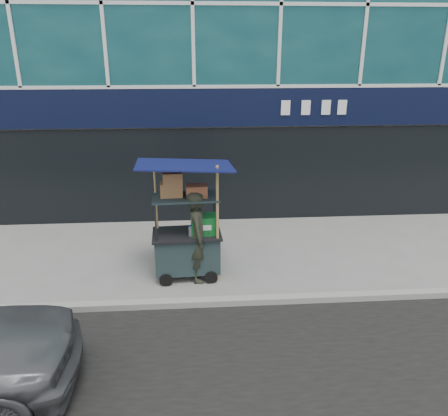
{
  "coord_description": "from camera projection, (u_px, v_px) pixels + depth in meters",
  "views": [
    {
      "loc": [
        -0.04,
        -6.83,
        4.24
      ],
      "look_at": [
        0.52,
        1.2,
        1.3
      ],
      "focal_mm": 35.0,
      "sensor_mm": 36.0,
      "label": 1
    }
  ],
  "objects": [
    {
      "name": "ground",
      "position": [
        200.0,
        299.0,
        7.85
      ],
      "size": [
        80.0,
        80.0,
        0.0
      ],
      "primitive_type": "plane",
      "color": "slate",
      "rests_on": "ground"
    },
    {
      "name": "vendor_cart",
      "position": [
        188.0,
        237.0,
        8.41
      ],
      "size": [
        1.81,
        1.32,
        2.36
      ],
      "rotation": [
        0.0,
        0.0,
        0.05
      ],
      "color": "black",
      "rests_on": "ground"
    },
    {
      "name": "curb",
      "position": [
        200.0,
        302.0,
        7.64
      ],
      "size": [
        80.0,
        0.18,
        0.12
      ],
      "primitive_type": "cube",
      "color": "gray",
      "rests_on": "ground"
    },
    {
      "name": "vendor_man",
      "position": [
        198.0,
        237.0,
        8.26
      ],
      "size": [
        0.46,
        0.68,
        1.79
      ],
      "primitive_type": "imported",
      "rotation": [
        0.0,
        0.0,
        1.52
      ],
      "color": "#24281E",
      "rests_on": "ground"
    }
  ]
}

